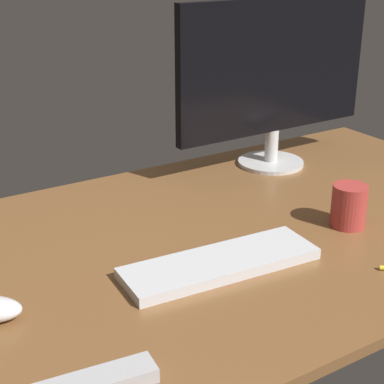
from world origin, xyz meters
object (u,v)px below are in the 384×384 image
tv_remote (95,384)px  keyboard (220,263)px  coffee_mug (349,206)px  monitor (275,74)px

tv_remote → keyboard: bearing=36.0°
keyboard → tv_remote: tv_remote is taller
tv_remote → coffee_mug: bearing=22.9°
monitor → keyboard: size_ratio=1.56×
keyboard → tv_remote: 37.13cm
keyboard → tv_remote: size_ratio=2.23×
tv_remote → coffee_mug: (64.94, 18.84, 3.37)cm
coffee_mug → monitor: bearing=74.8°
monitor → keyboard: 62.25cm
monitor → tv_remote: 97.13cm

